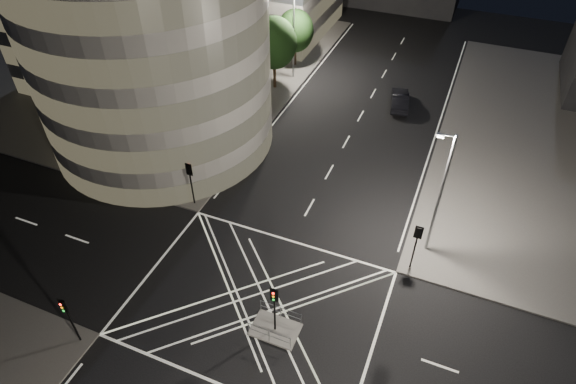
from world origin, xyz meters
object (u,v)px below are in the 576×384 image
at_px(traffic_signal_nl, 67,313).
at_px(street_lamp_left_near, 212,113).
at_px(traffic_signal_fl, 190,176).
at_px(central_island, 275,329).
at_px(traffic_signal_island, 274,302).
at_px(street_lamp_right_far, 440,193).
at_px(traffic_signal_fr, 417,240).
at_px(sedan, 400,100).
at_px(street_lamp_left_far, 294,31).

height_order(traffic_signal_nl, street_lamp_left_near, street_lamp_left_near).
xyz_separation_m(traffic_signal_fl, traffic_signal_nl, (0.00, -13.60, 0.00)).
bearing_deg(central_island, traffic_signal_nl, -153.86).
relative_size(traffic_signal_island, street_lamp_right_far, 0.40).
height_order(traffic_signal_fl, traffic_signal_fr, same).
height_order(traffic_signal_fr, traffic_signal_island, same).
xyz_separation_m(traffic_signal_island, sedan, (1.19, 29.91, -2.11)).
bearing_deg(traffic_signal_nl, street_lamp_left_near, 91.94).
bearing_deg(traffic_signal_nl, traffic_signal_fr, 37.69).
relative_size(traffic_signal_fr, street_lamp_left_near, 0.40).
xyz_separation_m(street_lamp_left_far, street_lamp_right_far, (18.87, -21.00, 0.00)).
height_order(traffic_signal_nl, sedan, traffic_signal_nl).
bearing_deg(sedan, street_lamp_left_near, 40.40).
height_order(traffic_signal_fl, sedan, traffic_signal_fl).
xyz_separation_m(traffic_signal_fl, street_lamp_right_far, (18.24, 2.20, 2.63)).
distance_m(traffic_signal_nl, street_lamp_right_far, 24.27).
relative_size(traffic_signal_island, street_lamp_left_near, 0.40).
distance_m(traffic_signal_nl, traffic_signal_fr, 22.24).
bearing_deg(street_lamp_left_far, traffic_signal_fr, -51.83).
xyz_separation_m(street_lamp_right_far, sedan, (-6.24, 19.41, -4.74)).
height_order(central_island, street_lamp_left_far, street_lamp_left_far).
xyz_separation_m(traffic_signal_fl, traffic_signal_island, (10.80, -8.30, 0.00)).
distance_m(traffic_signal_fl, street_lamp_left_far, 23.36).
bearing_deg(sedan, traffic_signal_island, 75.70).
relative_size(traffic_signal_fl, traffic_signal_fr, 1.00).
relative_size(traffic_signal_fr, sedan, 0.82).
distance_m(street_lamp_right_far, sedan, 20.93).
bearing_deg(traffic_signal_fl, traffic_signal_island, -37.54).
distance_m(central_island, street_lamp_left_far, 33.95).
bearing_deg(traffic_signal_nl, street_lamp_left_far, 90.99).
bearing_deg(traffic_signal_fl, street_lamp_left_far, 91.57).
height_order(street_lamp_left_near, street_lamp_right_far, same).
xyz_separation_m(traffic_signal_nl, street_lamp_left_near, (-0.64, 18.80, 2.63)).
distance_m(traffic_signal_fl, street_lamp_right_far, 18.55).
distance_m(traffic_signal_fr, street_lamp_left_near, 19.14).
distance_m(traffic_signal_fl, traffic_signal_island, 13.62).
bearing_deg(street_lamp_right_far, traffic_signal_fl, -173.12).
height_order(central_island, street_lamp_right_far, street_lamp_right_far).
xyz_separation_m(traffic_signal_fl, street_lamp_left_far, (-0.64, 23.20, 2.63)).
relative_size(traffic_signal_nl, street_lamp_right_far, 0.40).
bearing_deg(sedan, central_island, 75.70).
height_order(central_island, traffic_signal_fr, traffic_signal_fr).
bearing_deg(sedan, traffic_signal_fr, 92.53).
bearing_deg(street_lamp_right_far, street_lamp_left_near, 170.97).
distance_m(traffic_signal_island, street_lamp_left_near, 17.89).
xyz_separation_m(central_island, street_lamp_right_far, (7.44, 10.50, 5.47)).
relative_size(traffic_signal_fl, street_lamp_right_far, 0.40).
xyz_separation_m(traffic_signal_fr, street_lamp_right_far, (0.64, 2.20, 2.63)).
distance_m(traffic_signal_nl, street_lamp_left_far, 36.90).
bearing_deg(street_lamp_left_near, street_lamp_right_far, -9.03).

